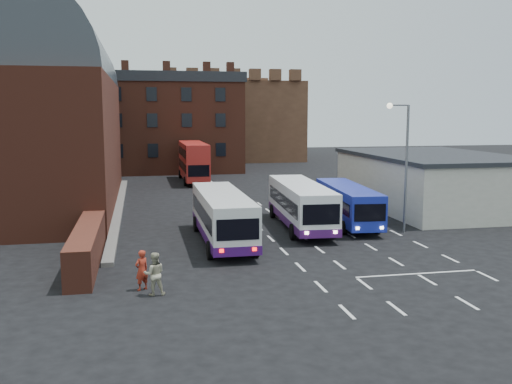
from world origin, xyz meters
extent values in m
plane|color=black|center=(0.00, 0.00, 0.00)|extent=(180.00, 180.00, 0.00)
cube|color=#602B1E|center=(-15.50, 21.00, 5.00)|extent=(12.00, 28.00, 10.00)
cylinder|color=#1E2328|center=(-15.50, 21.00, 10.00)|extent=(12.00, 26.00, 12.00)
cube|color=#602B1E|center=(-10.20, 2.00, 0.90)|extent=(1.20, 10.00, 1.80)
cube|color=beige|center=(15.00, 14.00, 2.00)|extent=(10.00, 16.00, 4.00)
cube|color=#282B30|center=(15.00, 14.00, 4.10)|extent=(10.40, 16.40, 0.30)
cube|color=brown|center=(-6.00, 46.00, 5.50)|extent=(22.00, 10.00, 11.00)
cube|color=brown|center=(6.00, 66.00, 6.00)|extent=(22.00, 22.00, 12.00)
cube|color=silver|center=(-2.95, 5.27, 1.68)|extent=(2.42, 10.54, 2.39)
cube|color=black|center=(-2.95, 5.27, 1.82)|extent=(2.47, 9.34, 0.86)
cylinder|color=black|center=(-4.15, 8.62, 0.48)|extent=(0.27, 0.96, 0.96)
cylinder|color=black|center=(-4.14, 1.53, 0.48)|extent=(0.27, 0.96, 0.96)
cylinder|color=black|center=(-1.76, 8.62, 0.48)|extent=(0.27, 0.96, 0.96)
cylinder|color=black|center=(-1.74, 1.54, 0.48)|extent=(0.27, 0.96, 0.96)
cube|color=white|center=(2.61, 8.35, 1.69)|extent=(3.06, 10.73, 2.41)
cube|color=black|center=(2.61, 8.35, 1.83)|extent=(3.05, 9.53, 0.87)
cylinder|color=black|center=(3.61, 4.91, 0.48)|extent=(0.33, 0.98, 0.96)
cylinder|color=black|center=(4.05, 12.02, 0.48)|extent=(0.33, 0.98, 0.96)
cylinder|color=black|center=(1.20, 5.06, 0.48)|extent=(0.33, 0.98, 0.96)
cylinder|color=black|center=(1.65, 12.17, 0.48)|extent=(0.33, 0.98, 0.96)
cube|color=#1926A5|center=(6.00, 8.79, 1.51)|extent=(2.94, 9.63, 2.15)
cube|color=black|center=(6.00, 8.79, 1.64)|extent=(2.90, 8.43, 0.78)
cylinder|color=black|center=(6.82, 5.70, 0.43)|extent=(0.31, 0.88, 0.86)
cylinder|color=black|center=(7.36, 12.05, 0.43)|extent=(0.31, 0.88, 0.86)
cylinder|color=black|center=(4.67, 5.88, 0.43)|extent=(0.31, 0.88, 0.86)
cylinder|color=black|center=(5.21, 12.23, 0.43)|extent=(0.31, 0.88, 0.86)
cube|color=red|center=(-1.89, 34.30, 2.34)|extent=(2.43, 10.53, 3.73)
cube|color=black|center=(-1.89, 34.30, 1.82)|extent=(2.49, 9.33, 0.86)
cylinder|color=black|center=(-0.69, 30.96, 0.48)|extent=(0.27, 0.96, 0.96)
cylinder|color=black|center=(-0.71, 38.04, 0.48)|extent=(0.27, 0.96, 0.96)
cylinder|color=black|center=(-3.08, 30.95, 0.48)|extent=(0.27, 0.96, 0.96)
cylinder|color=black|center=(-3.10, 38.03, 0.48)|extent=(0.27, 0.96, 0.96)
cylinder|color=slate|center=(8.60, 5.71, 3.95)|extent=(0.16, 0.16, 7.89)
cylinder|color=slate|center=(7.92, 5.58, 7.89)|extent=(1.37, 0.36, 0.10)
sphere|color=#FFF2CC|center=(7.24, 5.44, 7.84)|extent=(0.36, 0.36, 0.36)
imported|color=#9F2A1A|center=(-7.56, -2.91, 0.87)|extent=(0.75, 0.70, 1.73)
imported|color=#AEA789|center=(-7.05, -3.70, 0.90)|extent=(0.89, 0.70, 1.80)
camera|label=1|loc=(-7.49, -26.74, 7.49)|focal=40.00mm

